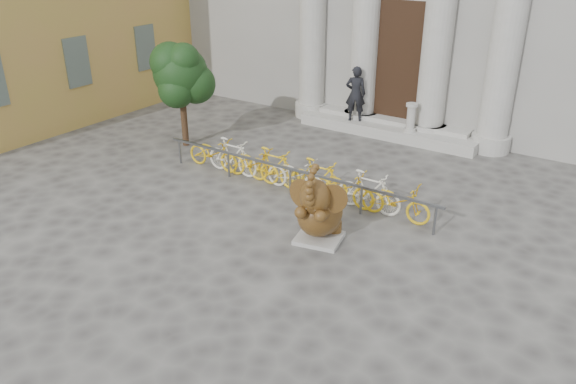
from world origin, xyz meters
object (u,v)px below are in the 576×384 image
Objects in this scene: elephant_statue at (319,212)px; bike_rack at (296,173)px; tree at (181,74)px; pedestrian at (356,94)px.

elephant_statue is 2.63m from bike_rack.
elephant_statue is 7.27m from tree.
bike_rack is at bearing 122.14° from elephant_statue.
bike_rack is 5.27m from pedestrian.
bike_rack is 2.50× the size of tree.
tree is at bearing 168.62° from bike_rack.
pedestrian is at bearing 100.88° from bike_rack.
tree reaches higher than pedestrian.
elephant_statue is at bearing -23.54° from tree.
elephant_statue is 0.24× the size of bike_rack.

